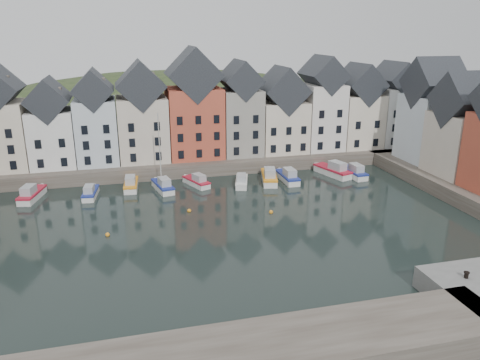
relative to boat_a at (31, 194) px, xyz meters
name	(u,v)px	position (x,y,z in m)	size (l,w,h in m)	color
ground	(234,234)	(24.22, -17.91, -0.71)	(260.00, 260.00, 0.00)	black
far_quay	(193,158)	(24.22, 12.09, 0.29)	(90.00, 16.00, 2.00)	#453D35
hillside	(179,208)	(24.24, 38.08, -18.67)	(153.60, 70.40, 64.00)	#202F17
far_terrace	(213,114)	(27.43, 10.09, 8.17)	(72.37, 8.16, 17.78)	beige
right_terrace	(467,128)	(60.22, -9.84, 8.21)	(8.30, 24.25, 16.36)	silver
mooring_buoys	(192,219)	(20.22, -12.58, -0.56)	(20.50, 5.50, 0.50)	orange
boat_a	(31,194)	(0.00, 0.00, 0.00)	(3.22, 6.47, 2.38)	silver
boat_b	(90,193)	(7.76, -1.01, -0.10)	(2.25, 5.49, 2.05)	silver
boat_c	(131,184)	(13.34, 1.29, -0.02)	(2.35, 6.14, 2.31)	silver
boat_d	(163,186)	(17.81, -0.71, 0.03)	(3.00, 6.19, 11.35)	silver
boat_e	(197,182)	(22.89, 0.28, -0.08)	(3.66, 5.71, 2.10)	silver
boat_f	(242,181)	(29.38, -1.25, -0.09)	(3.14, 5.70, 2.09)	silver
boat_g	(269,177)	(33.86, -0.73, 0.07)	(3.65, 7.10, 2.61)	silver
boat_h	(288,177)	(36.73, -1.10, 0.01)	(2.01, 6.32, 2.42)	silver
boat_i	(334,171)	(44.80, -0.06, 0.09)	(4.12, 7.31, 2.68)	silver
boat_j	(354,172)	(47.65, -1.32, 0.01)	(2.28, 6.36, 2.41)	silver
mooring_bollard	(466,275)	(40.21, -35.85, 1.60)	(0.48, 0.48, 0.56)	black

